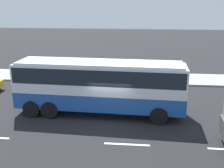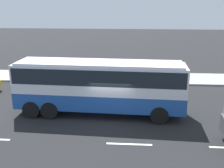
{
  "view_description": "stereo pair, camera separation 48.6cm",
  "coord_description": "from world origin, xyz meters",
  "views": [
    {
      "loc": [
        1.76,
        -16.48,
        7.2
      ],
      "look_at": [
        0.01,
        0.76,
        2.05
      ],
      "focal_mm": 44.76,
      "sensor_mm": 36.0,
      "label": 1
    },
    {
      "loc": [
        1.28,
        -16.52,
        7.2
      ],
      "look_at": [
        0.01,
        0.76,
        2.05
      ],
      "focal_mm": 44.76,
      "sensor_mm": 36.0,
      "label": 2
    }
  ],
  "objects": [
    {
      "name": "coach_bus",
      "position": [
        -0.8,
        0.63,
        2.18
      ],
      "size": [
        10.99,
        3.05,
        3.52
      ],
      "rotation": [
        0.0,
        0.0,
        -0.04
      ],
      "color": "#1E4C9E",
      "rests_on": "ground_plane"
    },
    {
      "name": "lane_centreline",
      "position": [
        2.84,
        -3.36,
        0.0
      ],
      "size": [
        42.45,
        0.16,
        0.01
      ],
      "color": "white",
      "rests_on": "ground_plane"
    },
    {
      "name": "sidewalk_curb",
      "position": [
        0.0,
        9.62,
        0.07
      ],
      "size": [
        80.0,
        4.0,
        0.15
      ],
      "primitive_type": "cube",
      "color": "gray",
      "rests_on": "ground_plane"
    },
    {
      "name": "pedestrian_near_curb",
      "position": [
        1.48,
        8.55,
        1.19
      ],
      "size": [
        0.32,
        0.32,
        1.78
      ],
      "rotation": [
        0.0,
        0.0,
        5.32
      ],
      "color": "brown",
      "rests_on": "sidewalk_curb"
    },
    {
      "name": "ground_plane",
      "position": [
        0.0,
        0.0,
        0.0
      ],
      "size": [
        120.0,
        120.0,
        0.0
      ],
      "primitive_type": "plane",
      "color": "black"
    }
  ]
}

